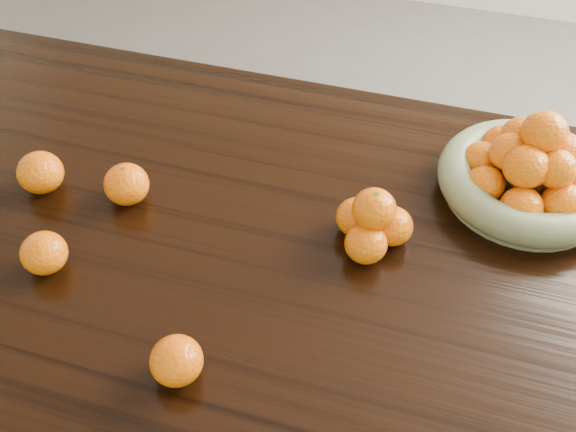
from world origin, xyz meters
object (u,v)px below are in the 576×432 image
(loose_orange_0, at_px, (127,184))
(orange_pyramid, at_px, (372,224))
(dining_table, at_px, (266,266))
(fruit_bowl, at_px, (530,173))

(loose_orange_0, bearing_deg, orange_pyramid, 3.12)
(dining_table, distance_m, orange_pyramid, 0.23)
(dining_table, height_order, fruit_bowl, fruit_bowl)
(fruit_bowl, height_order, orange_pyramid, fruit_bowl)
(dining_table, xyz_separation_m, fruit_bowl, (0.44, 0.25, 0.14))
(orange_pyramid, relative_size, loose_orange_0, 1.65)
(dining_table, height_order, loose_orange_0, loose_orange_0)
(fruit_bowl, xyz_separation_m, orange_pyramid, (-0.26, -0.21, -0.01))
(orange_pyramid, bearing_deg, dining_table, -169.18)
(dining_table, relative_size, loose_orange_0, 23.59)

